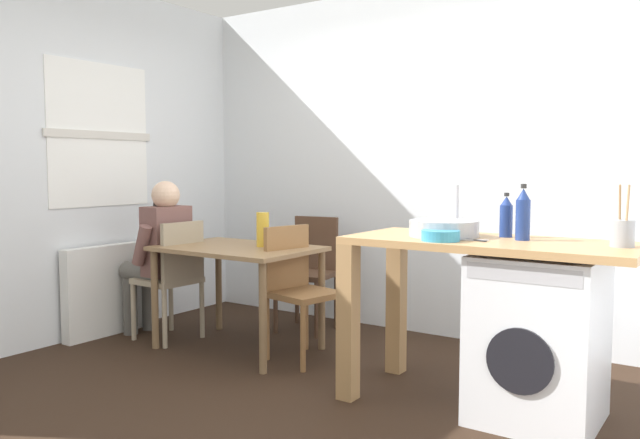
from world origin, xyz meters
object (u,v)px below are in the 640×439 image
at_px(seated_person, 159,250).
at_px(bottle_squat_brown, 523,215).
at_px(bottle_tall_green, 506,217).
at_px(utensil_crock, 623,233).
at_px(mixing_bowl, 441,235).
at_px(vase, 263,229).
at_px(chair_spare_by_wall, 311,266).
at_px(washing_machine, 538,338).
at_px(chair_opposite, 297,284).
at_px(dining_table, 238,260).
at_px(chair_person_seat, 174,274).

height_order(seated_person, bottle_squat_brown, bottle_squat_brown).
distance_m(bottle_tall_green, utensil_crock, 0.61).
xyz_separation_m(mixing_bowl, vase, (-1.53, 0.41, -0.09)).
bearing_deg(chair_spare_by_wall, washing_machine, 148.24).
bearing_deg(seated_person, washing_machine, -87.81).
relative_size(chair_opposite, bottle_squat_brown, 3.05).
bearing_deg(seated_person, dining_table, -79.64).
height_order(dining_table, utensil_crock, utensil_crock).
bearing_deg(bottle_squat_brown, bottle_tall_green, 140.62).
relative_size(bottle_tall_green, mixing_bowl, 1.22).
bearing_deg(dining_table, mixing_bowl, -10.59).
distance_m(washing_machine, bottle_squat_brown, 0.64).
bearing_deg(dining_table, chair_opposite, 7.76).
bearing_deg(utensil_crock, seated_person, -179.44).
height_order(chair_person_seat, chair_spare_by_wall, same).
bearing_deg(washing_machine, dining_table, 176.87).
xyz_separation_m(chair_opposite, bottle_squat_brown, (1.55, -0.11, 0.55)).
bearing_deg(vase, dining_table, -146.31).
relative_size(seated_person, bottle_squat_brown, 4.07).
relative_size(seated_person, vase, 4.92).
relative_size(seated_person, bottle_tall_green, 4.94).
distance_m(chair_opposite, bottle_tall_green, 1.52).
relative_size(chair_opposite, seated_person, 0.75).
height_order(chair_opposite, bottle_squat_brown, bottle_squat_brown).
distance_m(dining_table, chair_opposite, 0.50).
height_order(chair_spare_by_wall, washing_machine, chair_spare_by_wall).
distance_m(seated_person, washing_machine, 2.86).
relative_size(bottle_squat_brown, utensil_crock, 0.98).
bearing_deg(mixing_bowl, seated_person, 174.77).
bearing_deg(dining_table, chair_spare_by_wall, 83.42).
xyz_separation_m(chair_person_seat, chair_spare_by_wall, (0.63, 0.88, 0.00)).
height_order(washing_machine, mixing_bowl, mixing_bowl).
bearing_deg(mixing_bowl, chair_spare_by_wall, 145.67).
bearing_deg(bottle_tall_green, bottle_squat_brown, -39.38).
height_order(bottle_squat_brown, mixing_bowl, bottle_squat_brown).
distance_m(chair_person_seat, utensil_crock, 3.09).
bearing_deg(chair_opposite, vase, -84.49).
distance_m(bottle_tall_green, vase, 1.76).
bearing_deg(vase, bottle_tall_green, -1.54).
height_order(seated_person, mixing_bowl, seated_person).
bearing_deg(chair_opposite, utensil_crock, 97.97).
height_order(dining_table, vase, vase).
distance_m(washing_machine, bottle_tall_green, 0.67).
bearing_deg(bottle_tall_green, chair_opposite, 179.51).
bearing_deg(chair_spare_by_wall, mixing_bowl, 137.39).
bearing_deg(chair_opposite, seated_person, -70.63).
bearing_deg(bottle_tall_green, chair_spare_by_wall, 158.35).
height_order(chair_person_seat, bottle_squat_brown, bottle_squat_brown).
distance_m(chair_opposite, mixing_bowl, 1.34).
relative_size(dining_table, vase, 4.51).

